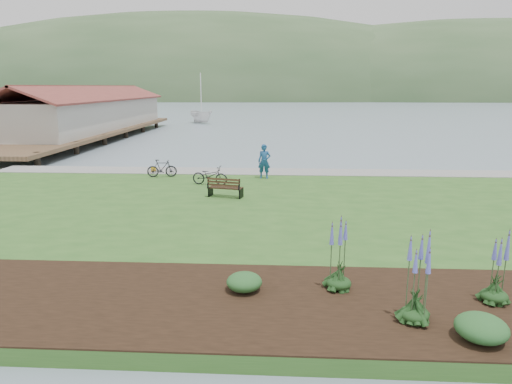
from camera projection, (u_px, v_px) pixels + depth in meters
The scene contains 17 objects.
ground at pixel (281, 209), 20.27m from camera, with size 600.00×600.00×0.00m, color slate.
lawn at pixel (281, 217), 18.28m from camera, with size 34.00×20.00×0.40m, color #2C581F.
shoreline_path at pixel (281, 172), 26.88m from camera, with size 34.00×2.20×0.03m, color gray.
garden_bed at pixel (411, 305), 10.48m from camera, with size 24.00×4.40×0.04m, color black.
far_hillside at pixel (331, 100), 184.51m from camera, with size 580.00×80.00×38.00m, color #34522E, non-canonical shape.
pier_pavilion at pixel (90, 113), 47.52m from camera, with size 8.00×36.00×5.40m.
park_bench at pixel (225, 187), 20.65m from camera, with size 1.64×0.96×0.95m.
person at pixel (264, 158), 24.82m from camera, with size 0.80×0.55×2.19m, color navy.
bicycle_a at pixel (210, 176), 23.27m from camera, with size 1.86×0.65×0.97m, color black.
bicycle_b at pixel (162, 168), 25.29m from camera, with size 1.63×0.47×0.98m, color black.
sailboat at pixel (202, 123), 67.07m from camera, with size 8.73×8.89×23.01m, color silver.
pannier at pixel (153, 169), 26.85m from camera, with size 0.18×0.28×0.30m, color gold.
echium_0 at pixel (417, 280), 9.54m from camera, with size 0.62×0.62×2.20m.
echium_1 at pixel (497, 274), 10.46m from camera, with size 0.62×0.62×1.85m.
echium_4 at pixel (340, 255), 11.10m from camera, with size 0.62×0.62×2.19m.
shrub_0 at pixel (244, 282), 11.17m from camera, with size 0.88×0.88×0.44m, color #1E4C21.
shrub_1 at pixel (481, 328), 8.97m from camera, with size 1.02×1.02×0.51m, color #1E4C21.
Camera 1 is at (-0.03, -19.60, 5.34)m, focal length 32.00 mm.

